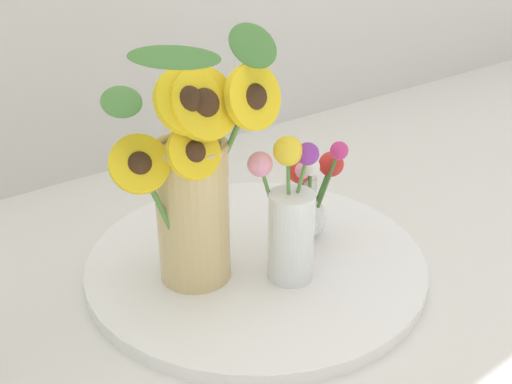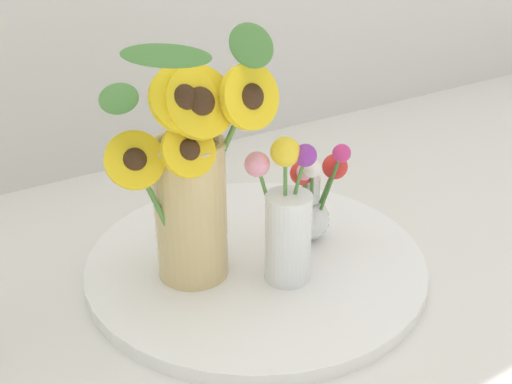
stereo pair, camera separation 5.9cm
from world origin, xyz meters
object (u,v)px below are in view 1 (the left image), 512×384
at_px(serving_tray, 256,261).
at_px(vase_small_center, 290,221).
at_px(mason_jar_sunflowers, 195,184).
at_px(vase_bulb_right, 310,198).

bearing_deg(serving_tray, vase_small_center, -86.40).
height_order(serving_tray, vase_small_center, vase_small_center).
bearing_deg(vase_small_center, mason_jar_sunflowers, 144.36).
bearing_deg(mason_jar_sunflowers, serving_tray, -2.55).
height_order(serving_tray, vase_bulb_right, vase_bulb_right).
xyz_separation_m(vase_small_center, vase_bulb_right, (0.09, 0.06, -0.02)).
distance_m(serving_tray, vase_small_center, 0.12).
bearing_deg(vase_bulb_right, mason_jar_sunflowers, 176.42).
bearing_deg(mason_jar_sunflowers, vase_bulb_right, -3.58).
relative_size(serving_tray, vase_bulb_right, 2.97).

